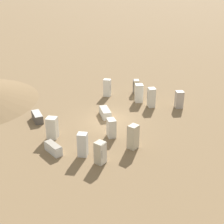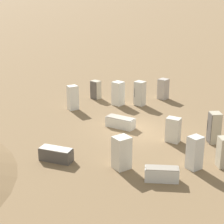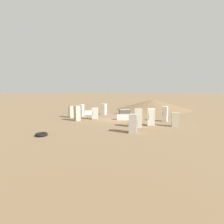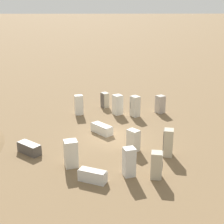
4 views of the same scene
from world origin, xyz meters
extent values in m
plane|color=brown|center=(0.00, 0.00, 0.00)|extent=(1000.00, 1000.00, 0.00)
cube|color=silver|center=(0.79, -5.99, 0.89)|extent=(0.80, 0.76, 1.77)
cube|color=#BCB7AD|center=(0.70, -5.68, 0.89)|extent=(0.62, 0.21, 1.70)
cylinder|color=#2D2D2D|center=(0.91, -5.59, 0.97)|extent=(0.02, 0.02, 0.62)
cube|color=silver|center=(0.76, 5.17, 0.92)|extent=(1.00, 1.01, 1.84)
cube|color=silver|center=(1.09, 5.36, 0.92)|extent=(0.39, 0.64, 1.77)
cylinder|color=#2D2D2D|center=(1.24, 5.15, 1.01)|extent=(0.02, 0.02, 0.64)
cube|color=silver|center=(-0.75, 0.64, 0.33)|extent=(1.79, 1.94, 0.67)
cube|color=gray|center=(-0.75, 0.64, 0.69)|extent=(1.72, 1.86, 0.04)
cube|color=beige|center=(2.31, 4.53, 0.95)|extent=(0.93, 0.96, 1.89)
cube|color=beige|center=(2.04, 4.35, 0.95)|extent=(0.43, 0.61, 1.82)
cylinder|color=#2D2D2D|center=(1.87, 4.54, 1.04)|extent=(0.02, 0.02, 0.66)
cube|color=beige|center=(-2.70, -4.72, 0.87)|extent=(0.96, 0.91, 1.74)
cube|color=beige|center=(-2.80, -4.34, 0.87)|extent=(0.75, 0.24, 1.67)
cylinder|color=#2D2D2D|center=(-2.53, -4.24, 0.95)|extent=(0.02, 0.02, 0.61)
cube|color=silver|center=(-2.82, 5.25, 0.92)|extent=(0.80, 0.70, 1.83)
cube|color=silver|center=(-2.46, 5.33, 0.92)|extent=(0.16, 0.54, 1.76)
cylinder|color=#2D2D2D|center=(-2.39, 5.14, 1.01)|extent=(0.02, 0.02, 0.64)
cube|color=#4C4742|center=(-5.70, -2.76, 0.35)|extent=(1.80, 1.67, 0.69)
cube|color=#BCB7AD|center=(-5.70, -2.76, 0.71)|extent=(1.73, 1.60, 0.04)
cube|color=silver|center=(-1.34, -6.57, 0.34)|extent=(1.72, 1.20, 0.67)
cube|color=gray|center=(-1.34, -6.57, 0.69)|extent=(1.65, 1.15, 0.04)
cube|color=beige|center=(1.39, -2.58, 0.75)|extent=(0.96, 0.99, 1.51)
cube|color=beige|center=(1.63, -2.38, 0.75)|extent=(0.53, 0.61, 1.45)
cylinder|color=#2D2D2D|center=(1.83, -2.57, 0.83)|extent=(0.02, 0.02, 0.53)
cube|color=#B2A88E|center=(3.63, -3.49, 0.94)|extent=(0.75, 0.83, 1.87)
cube|color=#56514C|center=(3.31, -3.41, 0.94)|extent=(0.20, 0.67, 1.80)
cylinder|color=#2D2D2D|center=(3.35, -3.16, 1.03)|extent=(0.02, 0.02, 0.66)
cube|color=#B2A88E|center=(-0.36, 7.36, 0.74)|extent=(0.83, 0.90, 1.48)
cube|color=#56514C|center=(-0.62, 7.22, 0.74)|extent=(0.37, 0.63, 1.42)
cylinder|color=#2D2D2D|center=(-0.77, 7.43, 0.81)|extent=(0.02, 0.02, 0.52)
cube|color=#A89E93|center=(4.78, 5.44, 0.83)|extent=(0.96, 0.95, 1.66)
cube|color=silver|center=(4.60, 5.76, 0.83)|extent=(0.61, 0.38, 1.59)
cylinder|color=#2D2D2D|center=(4.80, 5.91, 0.91)|extent=(0.02, 0.02, 0.58)
cube|color=#B2A88E|center=(2.32, -6.30, 0.81)|extent=(0.73, 0.76, 1.62)
cube|color=beige|center=(2.64, -6.36, 0.81)|extent=(0.17, 0.62, 1.56)
cylinder|color=#2D2D2D|center=(2.62, -6.59, 0.89)|extent=(0.02, 0.02, 0.57)
camera|label=1|loc=(10.79, -22.30, 12.00)|focal=50.00mm
camera|label=2|loc=(-8.89, -20.81, 9.10)|focal=60.00mm
camera|label=3|loc=(17.63, 13.55, 3.60)|focal=28.00mm
camera|label=4|loc=(-0.88, -22.20, 9.43)|focal=50.00mm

